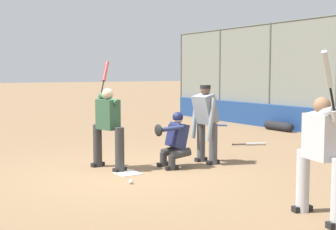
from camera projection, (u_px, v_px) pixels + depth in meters
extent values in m
plane|color=#846647|center=(128.00, 174.00, 8.83)|extent=(160.00, 160.00, 0.00)
cube|color=white|center=(128.00, 173.00, 8.83)|extent=(0.43, 0.43, 0.01)
cylinder|color=#515651|center=(270.00, 75.00, 16.22)|extent=(0.08, 0.08, 3.62)
cylinder|color=#515651|center=(220.00, 75.00, 18.61)|extent=(0.08, 0.08, 3.62)
cylinder|color=#515651|center=(181.00, 75.00, 20.99)|extent=(0.08, 0.08, 3.62)
cylinder|color=#333333|center=(120.00, 150.00, 8.95)|extent=(0.18, 0.18, 0.86)
cube|color=black|center=(120.00, 170.00, 8.98)|extent=(0.17, 0.30, 0.08)
cylinder|color=#333333|center=(98.00, 146.00, 9.46)|extent=(0.18, 0.18, 0.86)
cube|color=black|center=(98.00, 164.00, 9.49)|extent=(0.17, 0.30, 0.08)
cube|color=#2D5138|center=(108.00, 114.00, 9.14)|extent=(0.51, 0.36, 0.59)
sphere|color=tan|center=(108.00, 94.00, 9.11)|extent=(0.22, 0.22, 0.22)
cylinder|color=#2D5138|center=(109.00, 99.00, 9.14)|extent=(0.61, 0.18, 0.22)
cylinder|color=#2D5138|center=(100.00, 98.00, 9.34)|extent=(0.15, 0.17, 0.16)
sphere|color=black|center=(101.00, 95.00, 9.35)|extent=(0.04, 0.04, 0.04)
cylinder|color=black|center=(102.00, 88.00, 9.43)|extent=(0.17, 0.16, 0.30)
cylinder|color=maroon|center=(106.00, 71.00, 9.61)|extent=(0.27, 0.26, 0.43)
cylinder|color=#333333|center=(172.00, 163.00, 9.14)|extent=(0.14, 0.14, 0.29)
cylinder|color=#333333|center=(180.00, 154.00, 9.21)|extent=(0.21, 0.45, 0.22)
cube|color=black|center=(172.00, 168.00, 9.15)|extent=(0.12, 0.27, 0.08)
cylinder|color=#333333|center=(163.00, 159.00, 9.48)|extent=(0.14, 0.14, 0.29)
cylinder|color=#333333|center=(172.00, 151.00, 9.55)|extent=(0.21, 0.45, 0.22)
cube|color=black|center=(163.00, 164.00, 9.49)|extent=(0.12, 0.27, 0.08)
cube|color=navy|center=(178.00, 135.00, 9.37)|extent=(0.45, 0.37, 0.52)
cube|color=#191E47|center=(172.00, 135.00, 9.31)|extent=(0.38, 0.16, 0.43)
sphere|color=beige|center=(178.00, 119.00, 9.34)|extent=(0.19, 0.19, 0.19)
sphere|color=#191E47|center=(178.00, 117.00, 9.33)|extent=(0.21, 0.21, 0.21)
cylinder|color=navy|center=(171.00, 129.00, 9.11)|extent=(0.31, 0.49, 0.15)
ellipsoid|color=black|center=(158.00, 130.00, 9.10)|extent=(0.31, 0.13, 0.24)
cylinder|color=beige|center=(172.00, 132.00, 9.59)|extent=(0.11, 0.30, 0.42)
cylinder|color=#4C4C51|center=(213.00, 144.00, 9.70)|extent=(0.18, 0.18, 0.84)
cube|color=black|center=(213.00, 162.00, 9.74)|extent=(0.13, 0.29, 0.08)
cylinder|color=#4C4C51|center=(201.00, 142.00, 10.01)|extent=(0.18, 0.18, 0.84)
cube|color=black|center=(201.00, 159.00, 10.05)|extent=(0.13, 0.29, 0.08)
cube|color=gray|center=(205.00, 109.00, 9.76)|extent=(0.49, 0.44, 0.64)
sphere|color=brown|center=(205.00, 90.00, 9.72)|extent=(0.21, 0.21, 0.21)
cylinder|color=black|center=(205.00, 87.00, 9.72)|extent=(0.22, 0.22, 0.07)
cylinder|color=gray|center=(211.00, 119.00, 9.53)|extent=(0.13, 0.24, 0.90)
cylinder|color=gray|center=(195.00, 117.00, 9.95)|extent=(0.16, 0.24, 0.90)
cylinder|color=#B7B7BC|center=(303.00, 181.00, 6.38)|extent=(0.18, 0.18, 0.86)
cube|color=black|center=(302.00, 209.00, 6.41)|extent=(0.16, 0.30, 0.08)
cube|color=#B7B7BC|center=(321.00, 137.00, 5.98)|extent=(0.51, 0.36, 0.59)
sphere|color=#936B4C|center=(322.00, 105.00, 5.95)|extent=(0.22, 0.22, 0.22)
cylinder|color=#B7B7BC|center=(320.00, 113.00, 5.94)|extent=(0.60, 0.27, 0.22)
cylinder|color=#B7B7BC|center=(335.00, 115.00, 5.68)|extent=(0.10, 0.14, 0.16)
sphere|color=black|center=(334.00, 110.00, 5.66)|extent=(0.04, 0.04, 0.04)
cylinder|color=black|center=(332.00, 99.00, 5.57)|extent=(0.10, 0.20, 0.31)
cylinder|color=#B7BCC1|center=(327.00, 69.00, 5.37)|extent=(0.18, 0.31, 0.44)
sphere|color=black|center=(204.00, 124.00, 16.84)|extent=(0.04, 0.04, 0.04)
cylinder|color=black|center=(209.00, 125.00, 16.79)|extent=(0.28, 0.25, 0.03)
cylinder|color=#334789|center=(220.00, 125.00, 16.66)|extent=(0.41, 0.37, 0.07)
sphere|color=black|center=(233.00, 144.00, 12.19)|extent=(0.04, 0.04, 0.04)
cylinder|color=black|center=(239.00, 144.00, 12.21)|extent=(0.18, 0.35, 0.03)
cylinder|color=#B7BCC1|center=(256.00, 144.00, 12.27)|extent=(0.27, 0.49, 0.07)
sphere|color=white|center=(131.00, 182.00, 8.00)|extent=(0.07, 0.07, 0.07)
cylinder|color=black|center=(279.00, 126.00, 15.31)|extent=(0.95, 0.30, 0.30)
sphere|color=black|center=(289.00, 128.00, 14.91)|extent=(0.30, 0.30, 0.30)
sphere|color=black|center=(268.00, 125.00, 15.71)|extent=(0.30, 0.30, 0.30)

